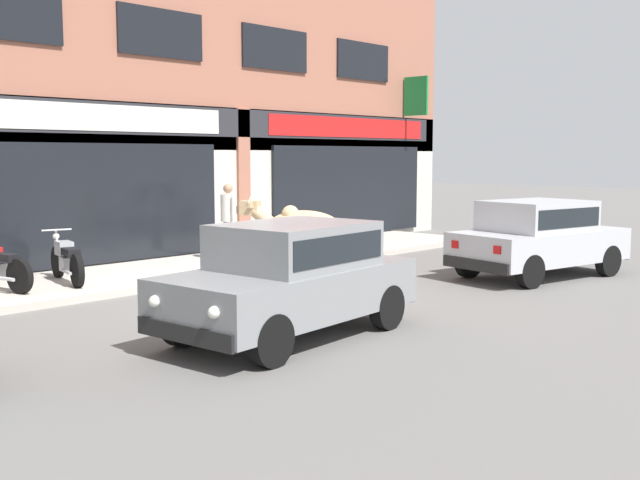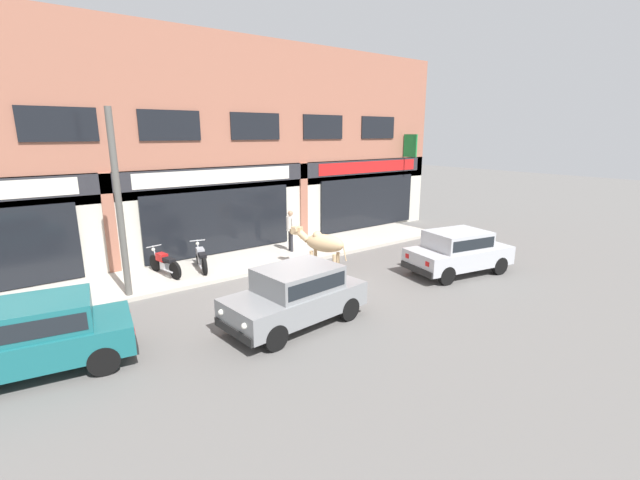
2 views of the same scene
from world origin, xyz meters
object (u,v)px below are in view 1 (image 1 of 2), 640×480
(motorcycle_1, at_px, (67,260))
(car_2, at_px, (292,274))
(car_1, at_px, (539,235))
(cow, at_px, (300,227))
(pedestrian, at_px, (228,213))

(motorcycle_1, bearing_deg, car_2, -86.75)
(car_1, height_order, motorcycle_1, car_1)
(cow, relative_size, car_2, 0.54)
(cow, height_order, car_2, cow)
(car_1, height_order, car_2, same)
(car_1, bearing_deg, motorcycle_1, 142.27)
(car_1, relative_size, car_2, 1.02)
(car_2, bearing_deg, cow, 43.83)
(cow, height_order, motorcycle_1, cow)
(pedestrian, bearing_deg, cow, -98.61)
(car_1, bearing_deg, car_2, -179.98)
(cow, bearing_deg, car_1, -39.24)
(cow, height_order, car_1, cow)
(car_1, bearing_deg, cow, 140.76)
(motorcycle_1, bearing_deg, pedestrian, 1.41)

